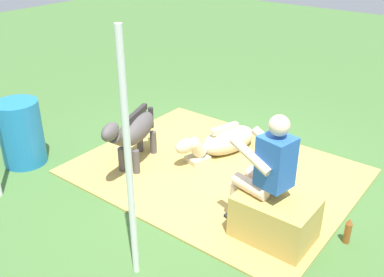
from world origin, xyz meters
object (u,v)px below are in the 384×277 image
at_px(water_barrel, 21,133).
at_px(tent_pole_left, 129,165).
at_px(hay_bale, 275,219).
at_px(person_seated, 265,169).
at_px(soda_bottle, 348,231).
at_px(pony_lying, 223,141).
at_px(pony_standing, 134,131).

xyz_separation_m(water_barrel, tent_pole_left, (-2.61, 0.56, 0.71)).
bearing_deg(water_barrel, tent_pole_left, 167.80).
distance_m(hay_bale, person_seated, 0.54).
height_order(hay_bale, soda_bottle, hay_bale).
distance_m(hay_bale, tent_pole_left, 1.69).
distance_m(hay_bale, pony_lying, 1.85).
distance_m(hay_bale, soda_bottle, 0.74).
distance_m(soda_bottle, tent_pole_left, 2.35).
xyz_separation_m(pony_standing, water_barrel, (1.24, 0.83, -0.08)).
relative_size(person_seated, water_barrel, 1.57).
bearing_deg(soda_bottle, pony_standing, 4.15).
height_order(person_seated, soda_bottle, person_seated).
xyz_separation_m(soda_bottle, tent_pole_left, (1.40, 1.59, 1.00)).
bearing_deg(water_barrel, pony_lying, -137.30).
distance_m(pony_lying, soda_bottle, 2.19).
xyz_separation_m(hay_bale, water_barrel, (3.39, 0.64, 0.19)).
height_order(person_seated, pony_standing, person_seated).
bearing_deg(pony_standing, person_seated, 175.09).
bearing_deg(pony_lying, soda_bottle, 158.98).
bearing_deg(tent_pole_left, hay_bale, -123.00).
bearing_deg(pony_lying, water_barrel, 42.70).
relative_size(hay_bale, tent_pole_left, 0.34).
distance_m(pony_standing, water_barrel, 1.50).
distance_m(hay_bale, pony_standing, 2.17).
height_order(hay_bale, tent_pole_left, tent_pole_left).
height_order(pony_lying, tent_pole_left, tent_pole_left).
distance_m(water_barrel, tent_pole_left, 2.76).
relative_size(person_seated, tent_pole_left, 0.60).
bearing_deg(soda_bottle, pony_lying, -21.02).
bearing_deg(tent_pole_left, water_barrel, -12.20).
bearing_deg(soda_bottle, tent_pole_left, 48.68).
relative_size(pony_standing, soda_bottle, 4.46).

